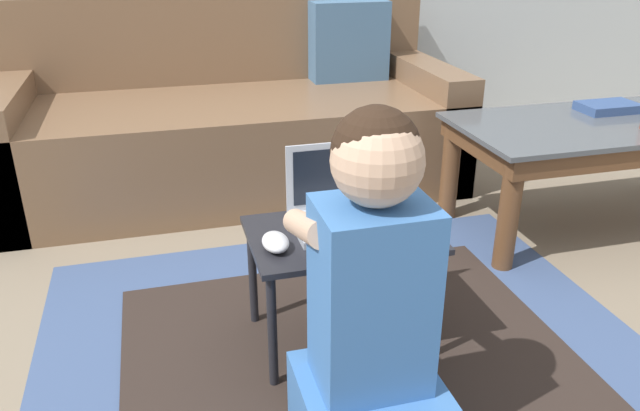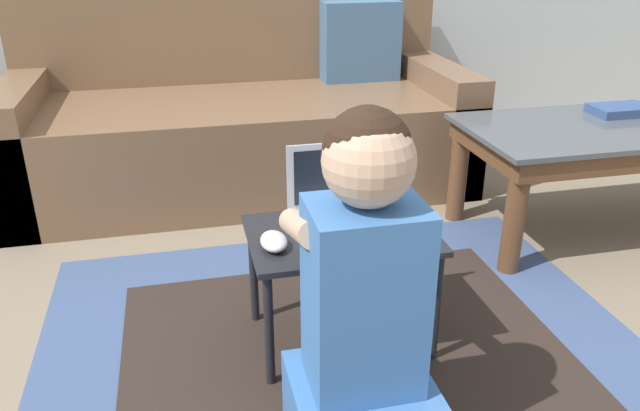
{
  "view_description": "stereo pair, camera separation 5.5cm",
  "coord_description": "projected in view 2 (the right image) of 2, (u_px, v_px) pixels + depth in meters",
  "views": [
    {
      "loc": [
        -0.35,
        -1.39,
        1.08
      ],
      "look_at": [
        0.05,
        0.07,
        0.4
      ],
      "focal_mm": 35.0,
      "sensor_mm": 36.0,
      "label": 1
    },
    {
      "loc": [
        -0.3,
        -1.4,
        1.08
      ],
      "look_at": [
        0.05,
        0.07,
        0.4
      ],
      "focal_mm": 35.0,
      "sensor_mm": 36.0,
      "label": 2
    }
  ],
  "objects": [
    {
      "name": "ground_plane",
      "position": [
        310.0,
        348.0,
        1.74
      ],
      "size": [
        16.0,
        16.0,
        0.0
      ],
      "primitive_type": "plane",
      "color": "#7F705B"
    },
    {
      "name": "coffee_table",
      "position": [
        616.0,
        141.0,
        2.29
      ],
      "size": [
        1.13,
        0.55,
        0.42
      ],
      "color": "#4C5156",
      "rests_on": "ground_plane"
    },
    {
      "name": "laptop",
      "position": [
        343.0,
        212.0,
        1.67
      ],
      "size": [
        0.27,
        0.2,
        0.21
      ],
      "color": "#B7BCC6",
      "rests_on": "laptop_desk"
    },
    {
      "name": "computer_mouse",
      "position": [
        274.0,
        241.0,
        1.55
      ],
      "size": [
        0.07,
        0.11,
        0.04
      ],
      "color": "silver",
      "rests_on": "laptop_desk"
    },
    {
      "name": "laptop_desk",
      "position": [
        341.0,
        248.0,
        1.66
      ],
      "size": [
        0.49,
        0.34,
        0.34
      ],
      "color": "black",
      "rests_on": "ground_plane"
    },
    {
      "name": "book_on_table",
      "position": [
        621.0,
        110.0,
        2.37
      ],
      "size": [
        0.22,
        0.14,
        0.03
      ],
      "color": "#334C7F",
      "rests_on": "coffee_table"
    },
    {
      "name": "person_seated",
      "position": [
        363.0,
        312.0,
        1.27
      ],
      "size": [
        0.3,
        0.37,
        0.79
      ],
      "color": "#3D70B2",
      "rests_on": "ground_plane"
    },
    {
      "name": "couch",
      "position": [
        243.0,
        121.0,
        2.81
      ],
      "size": [
        1.94,
        0.88,
        0.8
      ],
      "color": "brown",
      "rests_on": "ground_plane"
    },
    {
      "name": "area_rug",
      "position": [
        359.0,
        384.0,
        1.6
      ],
      "size": [
        1.67,
        1.7,
        0.01
      ],
      "color": "#3D517A",
      "rests_on": "ground_plane"
    }
  ]
}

